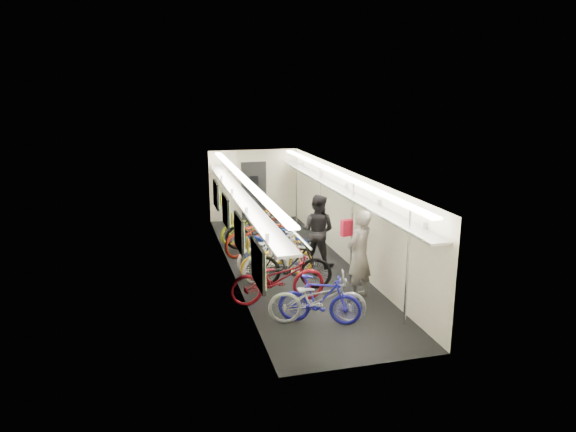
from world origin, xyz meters
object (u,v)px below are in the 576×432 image
bicycle_0 (317,299)px  passenger_mid (317,231)px  backpack (347,228)px  passenger_near (359,255)px  bicycle_1 (320,300)px

bicycle_0 → passenger_mid: size_ratio=1.02×
bicycle_0 → backpack: backpack is taller
bicycle_0 → passenger_mid: bearing=-4.2°
passenger_near → bicycle_0: bearing=5.8°
bicycle_0 → passenger_near: size_ratio=0.97×
bicycle_0 → bicycle_1: bicycle_0 is taller
bicycle_0 → bicycle_1: bearing=-102.4°
bicycle_1 → passenger_near: 1.63m
bicycle_0 → backpack: bearing=-20.3°
bicycle_1 → passenger_mid: 3.34m
bicycle_0 → bicycle_1: 0.05m
bicycle_1 → backpack: 2.53m
bicycle_0 → passenger_near: bearing=-38.4°
bicycle_1 → passenger_mid: bearing=7.5°
passenger_near → backpack: passenger_near is taller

